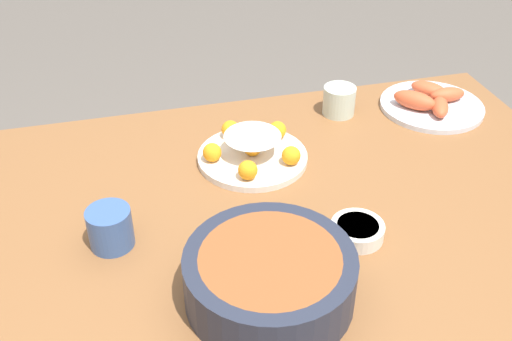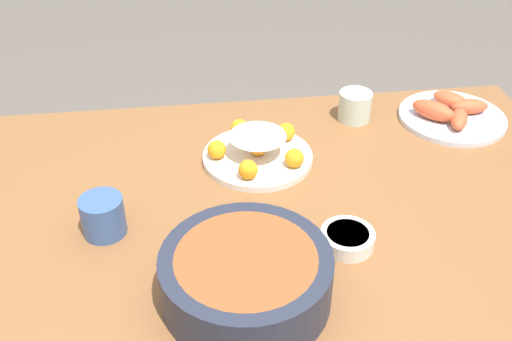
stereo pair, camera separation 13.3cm
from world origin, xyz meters
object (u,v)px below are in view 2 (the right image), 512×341
Objects in this scene: sauce_bowl at (347,238)px; cup_far at (103,216)px; serving_bowl at (246,276)px; cup_near at (355,106)px; seafood_platter at (451,114)px; dining_table at (254,244)px; cake_plate at (257,151)px.

cup_far is at bearing -12.06° from sauce_bowl.
serving_bowl reaches higher than cup_near.
seafood_platter is 3.24× the size of cup_near.
sauce_bowl is 1.23× the size of cup_far.
dining_table is at bearing -100.63° from serving_bowl.
cup_near reaches higher than cake_plate.
serving_bowl reaches higher than seafood_platter.
serving_bowl is at bearing 27.56° from sauce_bowl.
sauce_bowl is 0.49m from cup_far.
cake_plate is 2.99× the size of cup_far.
cup_near is at bearing -8.63° from seafood_platter.
cup_far is at bearing -38.95° from serving_bowl.
cup_far reaches higher than cup_near.
cake_plate reaches higher than sauce_bowl.
seafood_platter is 0.26m from cup_near.
cup_far reaches higher than dining_table.
sauce_bowl is at bearing 48.18° from seafood_platter.
cake_plate is 0.40m from cup_far.
cup_far is (0.31, 0.02, 0.13)m from dining_table.
seafood_platter is 3.17× the size of cup_far.
seafood_platter is (-0.40, -0.44, 0.00)m from sauce_bowl.
dining_table is 0.66m from seafood_platter.
cup_near reaches higher than seafood_platter.
serving_bowl is at bearing 42.26° from seafood_platter.
sauce_bowl is at bearing 167.94° from cup_far.
dining_table is 0.33m from cup_far.
serving_bowl reaches higher than cake_plate.
cup_far is at bearing 3.80° from dining_table.
cup_near is (-0.14, -0.48, 0.02)m from sauce_bowl.
sauce_bowl is (-0.21, -0.11, -0.03)m from serving_bowl.
serving_bowl is 0.24m from sauce_bowl.
cup_near reaches higher than dining_table.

